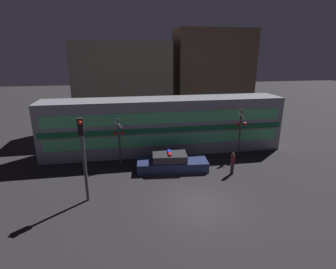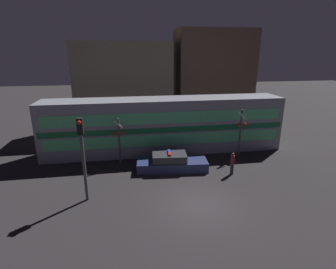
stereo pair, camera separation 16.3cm
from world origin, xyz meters
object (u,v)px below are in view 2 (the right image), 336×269
(crossing_signal_near, at_px, (241,131))
(traffic_light_corner, at_px, (82,150))
(train, at_px, (165,125))
(pedestrian, at_px, (232,163))
(police_car, at_px, (171,163))

(crossing_signal_near, xyz_separation_m, traffic_light_corner, (-11.27, -4.76, 0.84))
(train, height_order, crossing_signal_near, train)
(traffic_light_corner, bearing_deg, crossing_signal_near, 22.92)
(pedestrian, distance_m, crossing_signal_near, 3.78)
(train, relative_size, crossing_signal_near, 5.07)
(pedestrian, bearing_deg, crossing_signal_near, 58.47)
(train, height_order, police_car, train)
(traffic_light_corner, bearing_deg, police_car, 30.88)
(pedestrian, bearing_deg, traffic_light_corner, -169.44)
(pedestrian, distance_m, traffic_light_corner, 9.83)
(police_car, relative_size, crossing_signal_near, 1.33)
(traffic_light_corner, bearing_deg, train, 51.96)
(train, xyz_separation_m, traffic_light_corner, (-5.57, -7.12, 0.77))
(train, relative_size, police_car, 3.82)
(crossing_signal_near, distance_m, traffic_light_corner, 12.26)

